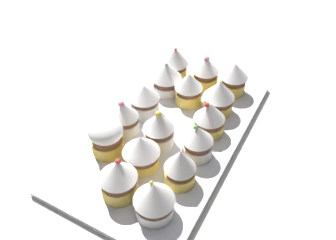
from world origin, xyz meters
The scene contains 18 objects.
ground_plane centered at (0.00, 0.00, -1.50)cm, with size 180.00×180.00×3.00cm, color beige.
baking_tray centered at (0.00, 0.00, 0.60)cm, with size 47.19×26.52×1.20cm.
cupcake_0 centered at (-16.93, -6.80, 4.89)cm, with size 6.47×6.47×7.35cm.
cupcake_1 centered at (-9.66, -7.48, 4.99)cm, with size 5.35×5.35×7.44cm.
cupcake_2 centered at (-2.92, -7.55, 4.66)cm, with size 5.46×5.46×7.16cm.
cupcake_3 centered at (3.71, -6.88, 4.77)cm, with size 5.98×5.98×7.36cm.
cupcake_4 centered at (10.22, -6.09, 5.13)cm, with size 6.42×6.42×7.58cm.
cupcake_5 centered at (17.85, -6.39, 5.05)cm, with size 6.08×6.08×7.29cm.
cupcake_6 centered at (-16.46, 0.28, 5.04)cm, with size 6.25×6.25×7.79cm.
cupcake_7 centered at (-9.64, 0.18, 4.82)cm, with size 6.58×6.58×6.94cm.
cupcake_8 centered at (-3.56, -0.42, 5.02)cm, with size 5.76×5.76×7.86cm.
cupcake_9 centered at (10.08, 0.55, 4.97)cm, with size 5.92×5.92×7.23cm.
cupcake_10 centered at (17.45, 0.05, 4.72)cm, with size 5.83×5.83×7.29cm.
cupcake_11 centered at (-9.58, 7.28, 4.76)cm, with size 6.27×6.27×6.97cm.
cupcake_12 centered at (-3.55, 7.40, 4.60)cm, with size 5.37×5.37×7.09cm.
cupcake_13 centered at (2.77, 6.91, 4.77)cm, with size 6.22×6.22×6.83cm.
cupcake_14 centered at (11.10, 6.40, 5.04)cm, with size 6.74×6.74×7.45cm.
cupcake_15 centered at (16.79, 7.30, 5.29)cm, with size 6.05×6.05×7.93cm.
Camera 1 is at (-42.29, -22.94, 48.41)cm, focal length 36.78 mm.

